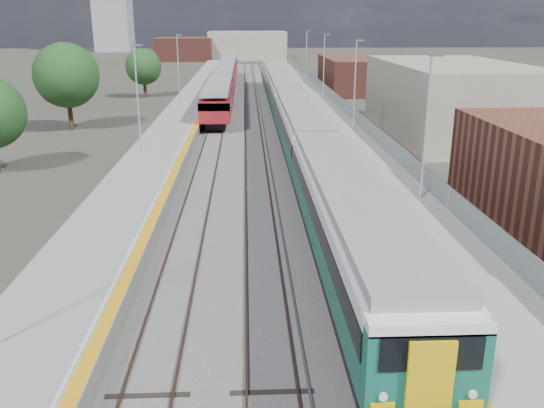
{
  "coord_description": "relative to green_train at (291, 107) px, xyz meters",
  "views": [
    {
      "loc": [
        -2.63,
        -6.93,
        10.13
      ],
      "look_at": [
        -1.52,
        17.63,
        2.2
      ],
      "focal_mm": 38.0,
      "sensor_mm": 36.0,
      "label": 1
    }
  ],
  "objects": [
    {
      "name": "ground",
      "position": [
        -1.5,
        3.73,
        -2.34
      ],
      "size": [
        320.0,
        320.0,
        0.0
      ],
      "primitive_type": "plane",
      "color": "#47443A",
      "rests_on": "ground"
    },
    {
      "name": "ballast_bed",
      "position": [
        -3.75,
        6.23,
        -2.31
      ],
      "size": [
        10.5,
        155.0,
        0.06
      ],
      "primitive_type": "cube",
      "color": "#565451",
      "rests_on": "ground"
    },
    {
      "name": "tracks",
      "position": [
        -3.15,
        7.9,
        -2.24
      ],
      "size": [
        8.96,
        160.0,
        0.17
      ],
      "color": "#4C3323",
      "rests_on": "ground"
    },
    {
      "name": "platform_right",
      "position": [
        3.78,
        6.22,
        -1.81
      ],
      "size": [
        4.7,
        155.0,
        8.52
      ],
      "color": "slate",
      "rests_on": "ground"
    },
    {
      "name": "platform_left",
      "position": [
        -10.55,
        6.22,
        -1.82
      ],
      "size": [
        4.3,
        155.0,
        8.52
      ],
      "color": "slate",
      "rests_on": "ground"
    },
    {
      "name": "buildings",
      "position": [
        -19.62,
        92.32,
        8.36
      ],
      "size": [
        72.0,
        185.5,
        40.0
      ],
      "color": "brown",
      "rests_on": "ground"
    },
    {
      "name": "green_train",
      "position": [
        0.0,
        0.0,
        0.0
      ],
      "size": [
        3.02,
        84.02,
        3.33
      ],
      "color": "black",
      "rests_on": "ground"
    },
    {
      "name": "red_train",
      "position": [
        -7.0,
        27.9,
        -0.19
      ],
      "size": [
        2.89,
        58.58,
        3.65
      ],
      "color": "black",
      "rests_on": "ground"
    },
    {
      "name": "tree_b",
      "position": [
        -20.77,
        2.08,
        2.77
      ],
      "size": [
        5.99,
        5.99,
        8.12
      ],
      "color": "#382619",
      "rests_on": "ground"
    },
    {
      "name": "tree_c",
      "position": [
        -17.67,
        25.88,
        1.71
      ],
      "size": [
        4.75,
        4.75,
        6.44
      ],
      "color": "#382619",
      "rests_on": "ground"
    },
    {
      "name": "tree_d",
      "position": [
        18.54,
        10.88,
        1.17
      ],
      "size": [
        4.12,
        4.12,
        5.59
      ],
      "color": "#382619",
      "rests_on": "ground"
    }
  ]
}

